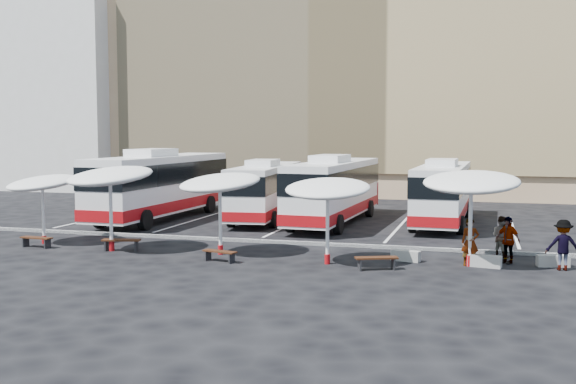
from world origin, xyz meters
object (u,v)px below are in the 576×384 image
(bus_2, at_px, (335,188))
(passenger_2, at_px, (508,240))
(bus_1, at_px, (266,188))
(sunshade_2, at_px, (220,183))
(wood_bench_3, at_px, (376,260))
(sunshade_3, at_px, (328,189))
(wood_bench_2, at_px, (220,253))
(sunshade_0, at_px, (42,183))
(sunshade_4, at_px, (471,183))
(passenger_1, at_px, (502,237))
(bus_0, at_px, (161,183))
(sunshade_1, at_px, (110,176))
(bus_3, at_px, (443,190))
(conc_bench_1, at_px, (485,261))
(passenger_3, at_px, (563,245))
(conc_bench_0, at_px, (406,256))
(wood_bench_0, at_px, (36,239))
(passenger_0, at_px, (470,242))
(conc_bench_2, at_px, (553,261))
(wood_bench_1, at_px, (121,242))

(bus_2, distance_m, passenger_2, 13.42)
(bus_1, height_order, sunshade_2, bus_1)
(wood_bench_3, bearing_deg, sunshade_3, 163.23)
(wood_bench_2, bearing_deg, sunshade_2, 110.95)
(sunshade_0, relative_size, sunshade_4, 1.03)
(sunshade_3, relative_size, passenger_1, 2.03)
(bus_2, bearing_deg, passenger_2, -44.59)
(bus_1, relative_size, sunshade_0, 2.73)
(wood_bench_3, xyz_separation_m, passenger_2, (4.78, 2.75, 0.56))
(wood_bench_3, bearing_deg, bus_1, 123.22)
(bus_0, bearing_deg, sunshade_1, -73.25)
(passenger_2, bearing_deg, bus_3, 145.04)
(bus_1, height_order, wood_bench_2, bus_1)
(conc_bench_1, xyz_separation_m, passenger_2, (0.86, 1.04, 0.70))
(bus_1, relative_size, sunshade_1, 2.43)
(wood_bench_2, bearing_deg, sunshade_1, 169.59)
(passenger_3, bearing_deg, wood_bench_2, 4.57)
(conc_bench_0, bearing_deg, sunshade_1, -174.44)
(sunshade_1, bearing_deg, bus_0, 105.37)
(sunshade_1, xyz_separation_m, wood_bench_3, (11.76, -0.86, -2.89))
(passenger_3, bearing_deg, bus_1, -40.81)
(bus_1, distance_m, passenger_1, 16.16)
(bus_2, height_order, sunshade_4, bus_2)
(conc_bench_1, bearing_deg, passenger_1, 74.13)
(bus_2, distance_m, sunshade_0, 15.81)
(bus_3, distance_m, passenger_2, 11.70)
(bus_0, bearing_deg, wood_bench_0, -93.07)
(bus_2, distance_m, sunshade_2, 11.49)
(wood_bench_2, relative_size, passenger_0, 0.81)
(bus_2, distance_m, passenger_0, 13.26)
(passenger_2, bearing_deg, passenger_1, 137.91)
(bus_2, xyz_separation_m, conc_bench_2, (10.80, -10.01, -1.79))
(wood_bench_1, height_order, wood_bench_2, wood_bench_1)
(conc_bench_2, bearing_deg, wood_bench_2, -168.12)
(conc_bench_0, bearing_deg, sunshade_0, -178.64)
(passenger_0, height_order, passenger_3, passenger_3)
(conc_bench_0, relative_size, passenger_1, 0.67)
(bus_2, distance_m, sunshade_1, 13.89)
(sunshade_3, bearing_deg, passenger_0, 12.37)
(bus_2, relative_size, sunshade_0, 2.96)
(conc_bench_1, bearing_deg, bus_0, 152.47)
(sunshade_3, distance_m, wood_bench_3, 3.35)
(wood_bench_0, distance_m, conc_bench_2, 22.02)
(bus_3, height_order, wood_bench_1, bus_3)
(conc_bench_2, bearing_deg, bus_2, 137.16)
(bus_2, relative_size, sunshade_1, 2.64)
(wood_bench_0, bearing_deg, bus_1, 61.45)
(bus_1, relative_size, passenger_0, 6.21)
(sunshade_2, bearing_deg, sunshade_3, -9.04)
(conc_bench_2, distance_m, passenger_1, 2.48)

